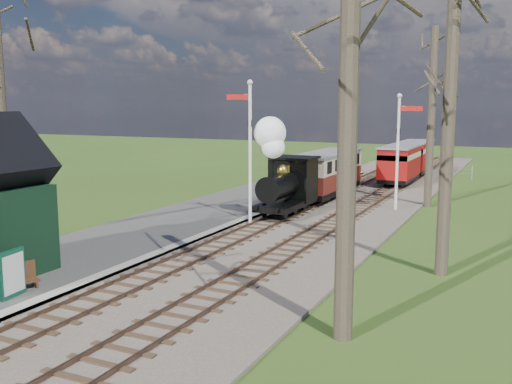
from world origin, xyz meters
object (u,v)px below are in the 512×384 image
sign_board (12,273)px  bench (13,278)px  locomotive (284,173)px  coach (327,172)px  red_carriage_a (399,164)px  red_carriage_b (415,157)px  semaphore_far (399,143)px  semaphore_near (249,142)px

sign_board → bench: 0.63m
locomotive → coach: locomotive is taller
red_carriage_a → bench: bearing=-100.7°
red_carriage_a → red_carriage_b: bearing=90.0°
sign_board → bench: sign_board is taller
locomotive → sign_board: size_ratio=3.57×
semaphore_far → red_carriage_b: semaphore_far is taller
semaphore_far → locomotive: bearing=-138.8°
locomotive → sign_board: (-1.93, -13.71, -1.24)m
coach → sign_board: 19.88m
sign_board → bench: (-0.42, 0.37, -0.29)m
semaphore_near → red_carriage_a: size_ratio=1.28×
locomotive → red_carriage_b: size_ratio=0.92×
semaphore_far → bench: bearing=-111.4°
red_carriage_b → sign_board: size_ratio=3.87×
semaphore_far → red_carriage_a: (-1.77, 9.05, -1.92)m
coach → sign_board: size_ratio=5.71×
coach → semaphore_far: bearing=-26.9°
coach → red_carriage_b: bearing=78.1°
locomotive → red_carriage_a: locomotive is taller
bench → locomotive: bearing=80.0°
semaphore_near → coach: bearing=84.7°
locomotive → red_carriage_b: bearing=81.9°
coach → red_carriage_a: 7.31m
semaphore_far → locomotive: 5.97m
locomotive → sign_board: locomotive is taller
red_carriage_b → coach: bearing=-101.9°
red_carriage_b → locomotive: bearing=-98.1°
semaphore_far → semaphore_near: bearing=-130.6°
sign_board → semaphore_near: bearing=84.2°
red_carriage_b → sign_board: 32.44m
semaphore_near → bench: bearing=-98.1°
locomotive → red_carriage_a: (2.61, 12.90, -0.63)m
red_carriage_a → sign_board: bearing=-99.7°
semaphore_far → sign_board: size_ratio=4.55×
semaphore_far → red_carriage_b: (-1.77, 14.55, -1.92)m
red_carriage_a → bench: size_ratio=3.68×
red_carriage_b → red_carriage_a: bearing=-90.0°
sign_board → locomotive: bearing=82.0°
semaphore_near → red_carriage_b: (3.37, 20.55, -2.19)m
red_carriage_b → semaphore_near: bearing=-99.3°
sign_board → red_carriage_a: bearing=80.3°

